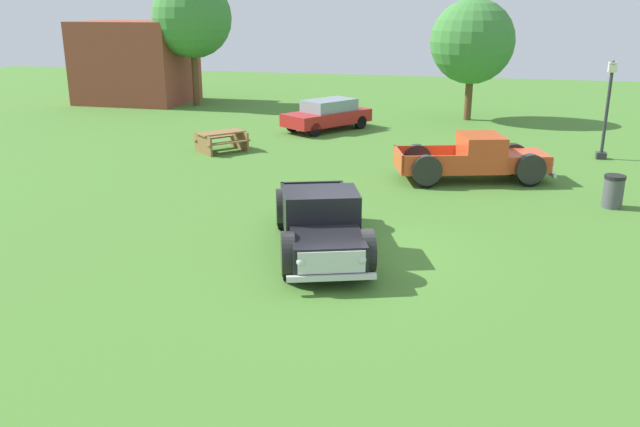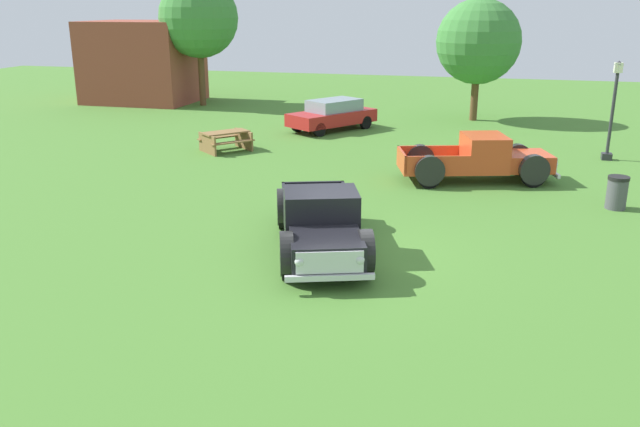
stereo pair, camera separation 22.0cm
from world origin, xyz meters
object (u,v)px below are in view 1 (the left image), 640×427
at_px(pickup_truck_foreground, 321,225).
at_px(oak_tree_east, 192,18).
at_px(picnic_table, 221,139).
at_px(trash_can, 613,191).
at_px(sedan_distant_a, 328,114).
at_px(lamp_post_near, 607,108).
at_px(pickup_truck_behind_left, 482,159).
at_px(oak_tree_west, 472,42).

height_order(pickup_truck_foreground, oak_tree_east, oak_tree_east).
distance_m(picnic_table, trash_can, 14.44).
xyz_separation_m(pickup_truck_foreground, sedan_distant_a, (-3.50, 15.53, 0.00)).
distance_m(sedan_distant_a, trash_can, 14.56).
distance_m(pickup_truck_foreground, picnic_table, 12.02).
distance_m(sedan_distant_a, lamp_post_near, 11.90).
height_order(pickup_truck_foreground, trash_can, pickup_truck_foreground).
xyz_separation_m(sedan_distant_a, trash_can, (10.72, -9.86, -0.26)).
height_order(pickup_truck_behind_left, oak_tree_east, oak_tree_east).
bearing_deg(lamp_post_near, trash_can, -95.74).
xyz_separation_m(pickup_truck_foreground, picnic_table, (-6.53, 10.08, -0.24)).
xyz_separation_m(picnic_table, oak_tree_east, (-6.02, 11.18, 4.33)).
bearing_deg(lamp_post_near, pickup_truck_foreground, -122.76).
bearing_deg(lamp_post_near, oak_tree_west, 123.91).
bearing_deg(oak_tree_east, picnic_table, -61.71).
height_order(sedan_distant_a, oak_tree_east, oak_tree_east).
relative_size(picnic_table, oak_tree_west, 0.40).
relative_size(sedan_distant_a, trash_can, 4.67).
bearing_deg(pickup_truck_foreground, trash_can, 38.13).
relative_size(pickup_truck_behind_left, lamp_post_near, 1.45).
height_order(pickup_truck_foreground, oak_tree_west, oak_tree_west).
xyz_separation_m(lamp_post_near, oak_tree_west, (-5.20, 7.74, 1.90)).
distance_m(pickup_truck_foreground, trash_can, 9.18).
distance_m(sedan_distant_a, oak_tree_west, 8.22).
height_order(trash_can, oak_tree_west, oak_tree_west).
relative_size(pickup_truck_behind_left, picnic_table, 2.27).
bearing_deg(pickup_truck_behind_left, lamp_post_near, 44.76).
xyz_separation_m(sedan_distant_a, oak_tree_east, (-9.05, 5.74, 4.09)).
bearing_deg(oak_tree_east, lamp_post_near, -23.81).
bearing_deg(lamp_post_near, picnic_table, -171.45).
bearing_deg(sedan_distant_a, trash_can, -42.61).
height_order(pickup_truck_behind_left, lamp_post_near, lamp_post_near).
bearing_deg(picnic_table, lamp_post_near, 8.55).
distance_m(trash_can, oak_tree_west, 15.39).
bearing_deg(trash_can, oak_tree_west, 107.59).
relative_size(pickup_truck_behind_left, sedan_distant_a, 1.19).
bearing_deg(picnic_table, sedan_distant_a, 60.88).
bearing_deg(pickup_truck_behind_left, oak_tree_west, 93.95).
bearing_deg(trash_can, pickup_truck_foreground, -141.87).
bearing_deg(trash_can, oak_tree_east, 141.73).
height_order(lamp_post_near, oak_tree_west, oak_tree_west).
bearing_deg(pickup_truck_behind_left, trash_can, -31.26).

